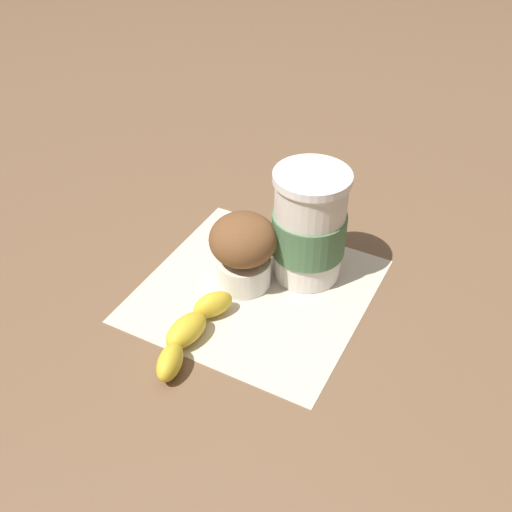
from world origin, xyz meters
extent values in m
plane|color=brown|center=(0.00, 0.00, 0.00)|extent=(3.00, 3.00, 0.00)
cube|color=beige|center=(0.00, 0.00, 0.00)|extent=(0.33, 0.33, 0.00)
cylinder|color=silver|center=(-0.07, 0.02, 0.07)|extent=(0.09, 0.09, 0.14)
cylinder|color=white|center=(-0.07, 0.02, 0.14)|extent=(0.09, 0.09, 0.01)
cylinder|color=#4C754C|center=(-0.07, 0.02, 0.06)|extent=(0.09, 0.09, 0.05)
cylinder|color=white|center=(0.00, -0.02, 0.02)|extent=(0.07, 0.07, 0.04)
ellipsoid|color=brown|center=(0.00, -0.02, 0.07)|extent=(0.08, 0.08, 0.06)
ellipsoid|color=gold|center=(0.07, -0.01, 0.02)|extent=(0.05, 0.04, 0.03)
ellipsoid|color=gold|center=(0.12, 0.00, 0.02)|extent=(0.06, 0.04, 0.03)
ellipsoid|color=gold|center=(0.16, 0.02, 0.02)|extent=(0.06, 0.05, 0.03)
camera|label=1|loc=(0.41, 0.37, 0.50)|focal=42.00mm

